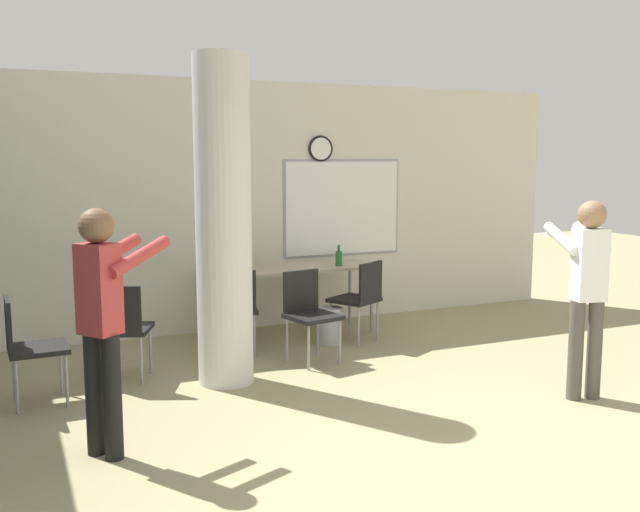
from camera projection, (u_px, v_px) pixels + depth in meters
wall_back at (256, 206)px, 8.15m from camera, size 8.00×0.15×2.80m
support_pillar at (224, 222)px, 6.04m from camera, size 0.48×0.48×2.80m
folding_table at (289, 271)px, 7.80m from camera, size 1.88×0.67×0.76m
bottle_on_table at (339, 258)px, 7.87m from camera, size 0.07×0.07×0.23m
waste_bin at (329, 326)px, 7.49m from camera, size 0.28×0.28×0.38m
chair_table_right at (360, 295)px, 7.50m from camera, size 0.60×0.60×0.87m
chair_table_left at (234, 305)px, 7.00m from camera, size 0.52×0.52×0.87m
chair_by_left_wall at (28, 342)px, 5.57m from camera, size 0.46×0.46×0.87m
chair_near_pillar at (122, 324)px, 6.17m from camera, size 0.58×0.58×0.87m
chair_table_front at (309, 309)px, 6.79m from camera, size 0.52×0.52×0.87m
person_playing_side at (587, 283)px, 5.69m from camera, size 0.47×0.67×1.61m
person_watching_back at (103, 312)px, 4.56m from camera, size 0.65×0.59×1.63m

